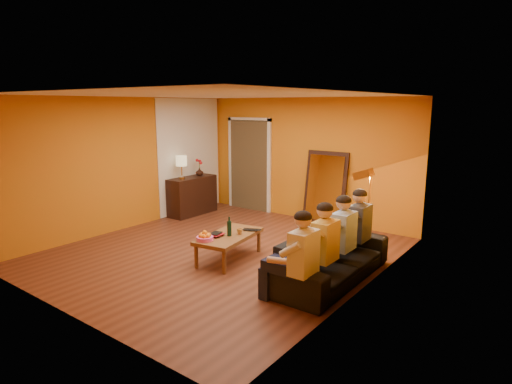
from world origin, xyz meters
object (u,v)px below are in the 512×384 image
Objects in this scene: table_lamp at (182,167)px; sofa at (331,258)px; mirror_frame at (325,188)px; sideboard at (192,196)px; coffee_table at (229,247)px; person_mid_right at (343,238)px; person_far_right at (359,229)px; wine_bottle at (229,226)px; floor_lamp at (369,216)px; tumbler at (240,231)px; vase at (199,172)px; person_far_left at (303,260)px; laptop at (251,231)px; dog at (290,270)px; person_mid_left at (325,248)px.

table_lamp reaches higher than sofa.
mirror_frame reaches higher than sideboard.
mirror_frame is 1.25× the size of coffee_table.
table_lamp is (-2.79, -1.38, 0.34)m from mirror_frame.
person_mid_right is 1.00× the size of person_far_right.
floor_lamp is at bearing 38.77° from wine_bottle.
vase reaches higher than tumbler.
person_far_left is at bearing -29.52° from sideboard.
laptop reaches higher than coffee_table.
vase is (-2.75, 1.64, 0.51)m from laptop.
sofa is 0.76m from dog.
dog is 0.50× the size of person_far_left.
laptop is at bearing 146.28° from person_far_left.
laptop is (-1.62, 1.08, -0.18)m from person_far_left.
vase is at bearing 67.87° from sofa.
person_far_left is at bearing -172.59° from sofa.
person_far_left is at bearing -57.76° from laptop.
floor_lamp reaches higher than coffee_table.
person_mid_right is (0.13, 0.10, 0.29)m from sofa.
dog is 1.45m from person_far_right.
laptop is at bearing -30.87° from vase.
tumbler is (-1.68, -0.25, -0.14)m from person_mid_right.
vase is at bearing -163.43° from mirror_frame.
person_far_left is 0.55m from person_mid_left.
floor_lamp is (1.55, -1.50, -0.04)m from mirror_frame.
floor_lamp reaches higher than sofa.
mirror_frame is 2.92m from vase.
table_lamp is at bearing 134.26° from laptop.
sofa is (1.45, -2.55, -0.44)m from mirror_frame.
wine_bottle is 3.35m from vase.
laptop is at bearing -179.28° from person_mid_right.
person_mid_right reaches higher than tumbler.
mirror_frame is 1.06× the size of floor_lamp.
vase is at bearing 142.05° from wine_bottle.
floor_lamp is at bearing -5.39° from sofa.
sideboard reaches higher than wine_bottle.
mirror_frame reaches higher than dog.
person_far_left is (1.58, -3.55, -0.15)m from mirror_frame.
table_lamp is 0.42× the size of person_mid_left.
dog is 0.50× the size of person_mid_right.
mirror_frame is 3.52m from dog.
sideboard is 5.03m from person_far_left.
dog is at bearing -16.07° from wine_bottle.
sideboard is 3.81× the size of wine_bottle.
mirror_frame is at bearing 113.96° from person_far_left.
floor_lamp is 1.51m from person_mid_left.
mirror_frame is 2.97m from sofa.
sideboard is 0.97× the size of coffee_table.
mirror_frame is 1.25× the size of person_far_left.
sofa is 3.65× the size of dog.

